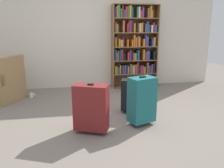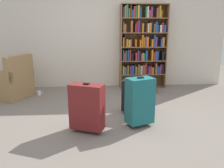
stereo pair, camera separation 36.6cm
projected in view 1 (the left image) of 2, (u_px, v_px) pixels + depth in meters
ground_plane at (114, 120)px, 3.63m from camera, size 10.26×10.26×0.00m
back_wall at (98, 33)px, 5.43m from camera, size 5.86×0.10×2.60m
bookshelf at (134, 45)px, 5.42m from camera, size 1.09×0.32×1.96m
armchair at (2, 85)px, 4.51m from camera, size 0.93×0.93×0.90m
mug at (31, 95)px, 4.77m from camera, size 0.12×0.08×0.10m
storage_box at (138, 86)px, 5.22m from camera, size 0.48×0.27×0.22m
suitcase_black at (133, 95)px, 3.88m from camera, size 0.45×0.33×0.60m
suitcase_teal at (142, 100)px, 3.38m from camera, size 0.45×0.37×0.75m
suitcase_dark_red at (91, 108)px, 3.11m from camera, size 0.52×0.38×0.71m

